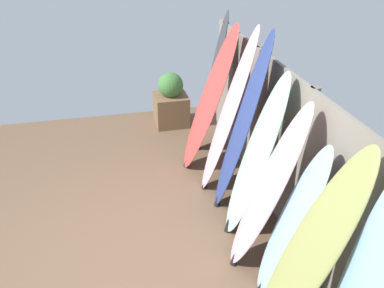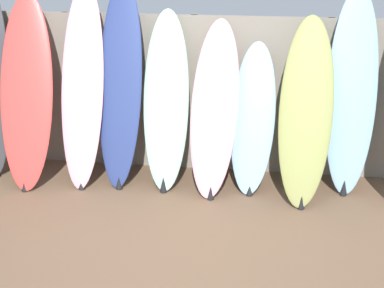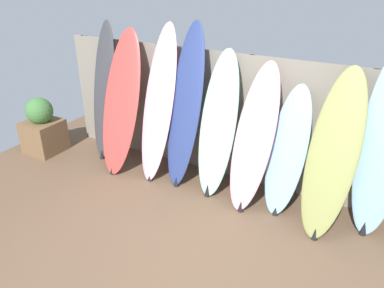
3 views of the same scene
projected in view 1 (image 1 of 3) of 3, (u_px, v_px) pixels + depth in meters
The scene contains 12 objects.
ground at pixel (114, 265), 4.47m from camera, with size 7.68×7.68×0.00m, color brown.
fence_back at pixel (301, 169), 4.44m from camera, with size 6.08×0.11×1.80m.
surfboard_charcoal_0 at pixel (212, 85), 6.21m from camera, with size 0.48×0.51×2.11m.
surfboard_red_1 at pixel (209, 100), 5.79m from camera, with size 0.62×0.82×2.04m.
surfboard_pink_2 at pixel (228, 114), 5.27m from camera, with size 0.51×0.71×2.15m.
surfboard_navy_3 at pixel (242, 126), 4.91m from camera, with size 0.53×0.67×2.20m.
surfboard_seafoam_4 at pixel (255, 159), 4.56m from camera, with size 0.51×0.67×1.89m.
surfboard_pink_5 at pixel (268, 190), 4.12m from camera, with size 0.57×0.77×1.81m.
surfboard_skyblue_6 at pixel (291, 225), 3.84m from camera, with size 0.51×0.60×1.57m.
surfboard_olive_7 at pixel (309, 255), 3.29m from camera, with size 0.59×0.85×1.87m.
surfboard_skyblue_8 at pixel (372, 283), 2.86m from camera, with size 0.55×0.52×2.14m.
planter_box at pixel (171, 102), 7.29m from camera, with size 0.55×0.55×0.92m.
Camera 1 is at (3.43, 0.04, 3.24)m, focal length 40.00 mm.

